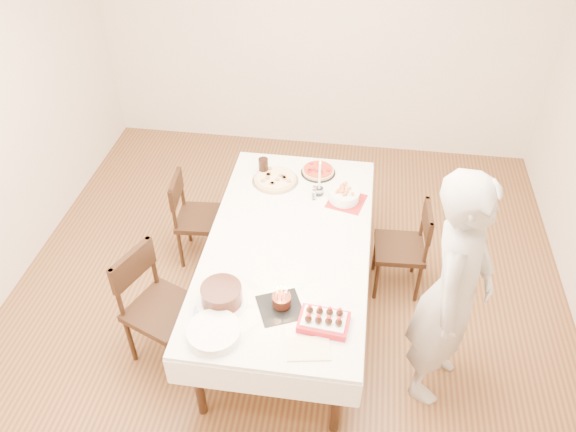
# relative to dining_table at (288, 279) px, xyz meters

# --- Properties ---
(floor) EXTENTS (5.00, 5.00, 0.00)m
(floor) POSITION_rel_dining_table_xyz_m (-0.03, -0.02, -0.38)
(floor) COLOR #58301E
(floor) RESTS_ON ground
(wall_back) EXTENTS (4.50, 0.04, 2.70)m
(wall_back) POSITION_rel_dining_table_xyz_m (-0.03, 2.48, 0.98)
(wall_back) COLOR beige
(wall_back) RESTS_ON floor
(dining_table) EXTENTS (1.29, 2.21, 0.75)m
(dining_table) POSITION_rel_dining_table_xyz_m (0.00, 0.00, 0.00)
(dining_table) COLOR white
(dining_table) RESTS_ON floor
(chair_right_savory) EXTENTS (0.44, 0.44, 0.82)m
(chair_right_savory) POSITION_rel_dining_table_xyz_m (0.82, 0.42, 0.03)
(chair_right_savory) COLOR black
(chair_right_savory) RESTS_ON floor
(chair_left_savory) EXTENTS (0.45, 0.45, 0.82)m
(chair_left_savory) POSITION_rel_dining_table_xyz_m (-0.82, 0.55, 0.03)
(chair_left_savory) COLOR black
(chair_left_savory) RESTS_ON floor
(chair_left_dessert) EXTENTS (0.61, 0.61, 0.92)m
(chair_left_dessert) POSITION_rel_dining_table_xyz_m (-0.80, -0.50, 0.08)
(chair_left_dessert) COLOR black
(chair_left_dessert) RESTS_ON floor
(person) EXTENTS (0.63, 0.75, 1.76)m
(person) POSITION_rel_dining_table_xyz_m (1.08, -0.45, 0.51)
(person) COLOR beige
(person) RESTS_ON floor
(pizza_white) EXTENTS (0.38, 0.38, 0.04)m
(pizza_white) POSITION_rel_dining_table_xyz_m (-0.20, 0.69, 0.40)
(pizza_white) COLOR beige
(pizza_white) RESTS_ON dining_table
(pizza_pepperoni) EXTENTS (0.30, 0.30, 0.04)m
(pizza_pepperoni) POSITION_rel_dining_table_xyz_m (0.12, 0.86, 0.40)
(pizza_pepperoni) COLOR red
(pizza_pepperoni) RESTS_ON dining_table
(red_placemat) EXTENTS (0.32, 0.32, 0.01)m
(red_placemat) POSITION_rel_dining_table_xyz_m (0.38, 0.52, 0.38)
(red_placemat) COLOR #B21E1E
(red_placemat) RESTS_ON dining_table
(pasta_bowl) EXTENTS (0.25, 0.25, 0.08)m
(pasta_bowl) POSITION_rel_dining_table_xyz_m (0.36, 0.53, 0.42)
(pasta_bowl) COLOR white
(pasta_bowl) RESTS_ON dining_table
(taper_candle) EXTENTS (0.08, 0.08, 0.32)m
(taper_candle) POSITION_rel_dining_table_xyz_m (0.16, 0.58, 0.54)
(taper_candle) COLOR white
(taper_candle) RESTS_ON dining_table
(shaker_pair) EXTENTS (0.10, 0.10, 0.09)m
(shaker_pair) POSITION_rel_dining_table_xyz_m (0.13, 0.51, 0.42)
(shaker_pair) COLOR white
(shaker_pair) RESTS_ON dining_table
(cola_glass) EXTENTS (0.09, 0.09, 0.15)m
(cola_glass) POSITION_rel_dining_table_xyz_m (-0.31, 0.78, 0.45)
(cola_glass) COLOR black
(cola_glass) RESTS_ON dining_table
(layer_cake) EXTENTS (0.39, 0.39, 0.13)m
(layer_cake) POSITION_rel_dining_table_xyz_m (-0.33, -0.61, 0.44)
(layer_cake) COLOR #35160D
(layer_cake) RESTS_ON dining_table
(cake_board) EXTENTS (0.35, 0.35, 0.01)m
(cake_board) POSITION_rel_dining_table_xyz_m (0.04, -0.61, 0.38)
(cake_board) COLOR black
(cake_board) RESTS_ON dining_table
(birthday_cake) EXTENTS (0.14, 0.14, 0.13)m
(birthday_cake) POSITION_rel_dining_table_xyz_m (0.04, -0.59, 0.45)
(birthday_cake) COLOR #34170E
(birthday_cake) RESTS_ON dining_table
(strawberry_box) EXTENTS (0.32, 0.23, 0.08)m
(strawberry_box) POSITION_rel_dining_table_xyz_m (0.32, -0.70, 0.41)
(strawberry_box) COLOR #AC131F
(strawberry_box) RESTS_ON dining_table
(box_lid) EXTENTS (0.28, 0.21, 0.02)m
(box_lid) POSITION_rel_dining_table_xyz_m (0.25, -0.89, 0.38)
(box_lid) COLOR beige
(box_lid) RESTS_ON dining_table
(plate_stack) EXTENTS (0.39, 0.39, 0.07)m
(plate_stack) POSITION_rel_dining_table_xyz_m (-0.31, -0.88, 0.41)
(plate_stack) COLOR white
(plate_stack) RESTS_ON dining_table
(china_plate) EXTENTS (0.30, 0.30, 0.01)m
(china_plate) POSITION_rel_dining_table_xyz_m (-0.35, -0.70, 0.38)
(china_plate) COLOR white
(china_plate) RESTS_ON dining_table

